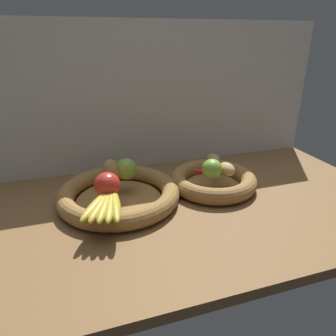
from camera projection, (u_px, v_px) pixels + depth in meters
ground_plane at (175, 199)px, 104.46cm from camera, size 140.00×90.00×3.00cm
back_wall at (150, 97)px, 119.34cm from camera, size 140.00×3.00×55.00cm
fruit_bowl_left at (119, 194)px, 98.81cm from camera, size 38.85×38.85×5.59cm
fruit_bowl_right at (213, 181)px, 108.21cm from camera, size 30.21×30.21×5.59cm
apple_green_back at (126, 169)px, 101.26cm from camera, size 7.05×7.05×7.05cm
apple_red_front at (107, 185)px, 89.58cm from camera, size 7.63×7.63×7.63cm
pear_brown at (111, 171)px, 98.84cm from camera, size 7.15×6.97×7.77cm
banana_bunch_front at (106, 204)px, 83.87cm from camera, size 13.01×19.78×3.18cm
potato_back at (213, 161)px, 110.47cm from camera, size 5.21×6.86×5.08cm
potato_small at (227, 169)px, 104.28cm from camera, size 5.32×7.13×4.48cm
lime_near at (212, 169)px, 101.60cm from camera, size 6.73×6.73×6.73cm
chili_pepper at (211, 173)px, 104.55cm from camera, size 10.77×6.11×2.12cm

